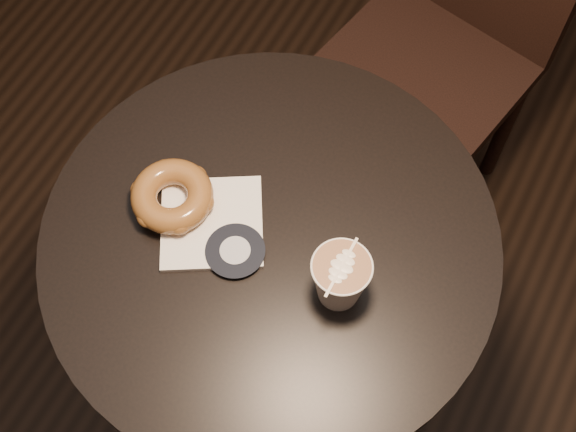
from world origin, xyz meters
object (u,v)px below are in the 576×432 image
at_px(chair, 456,12).
at_px(pastry_bag, 212,223).
at_px(doughnut, 172,196).
at_px(latte_cup, 340,279).
at_px(cafe_table, 272,287).

height_order(chair, pastry_bag, chair).
height_order(doughnut, latte_cup, latte_cup).
relative_size(pastry_bag, latte_cup, 1.59).
bearing_deg(chair, latte_cup, -71.87).
bearing_deg(chair, pastry_bag, -88.88).
distance_m(cafe_table, latte_cup, 0.28).
bearing_deg(cafe_table, chair, 86.11).
xyz_separation_m(cafe_table, pastry_bag, (-0.09, -0.02, 0.20)).
xyz_separation_m(cafe_table, doughnut, (-0.16, -0.02, 0.23)).
bearing_deg(cafe_table, latte_cup, -12.98).
bearing_deg(latte_cup, chair, 96.32).
relative_size(chair, latte_cup, 10.46).
bearing_deg(cafe_table, doughnut, -173.12).
xyz_separation_m(cafe_table, latte_cup, (0.13, -0.03, 0.25)).
bearing_deg(latte_cup, pastry_bag, 177.56).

